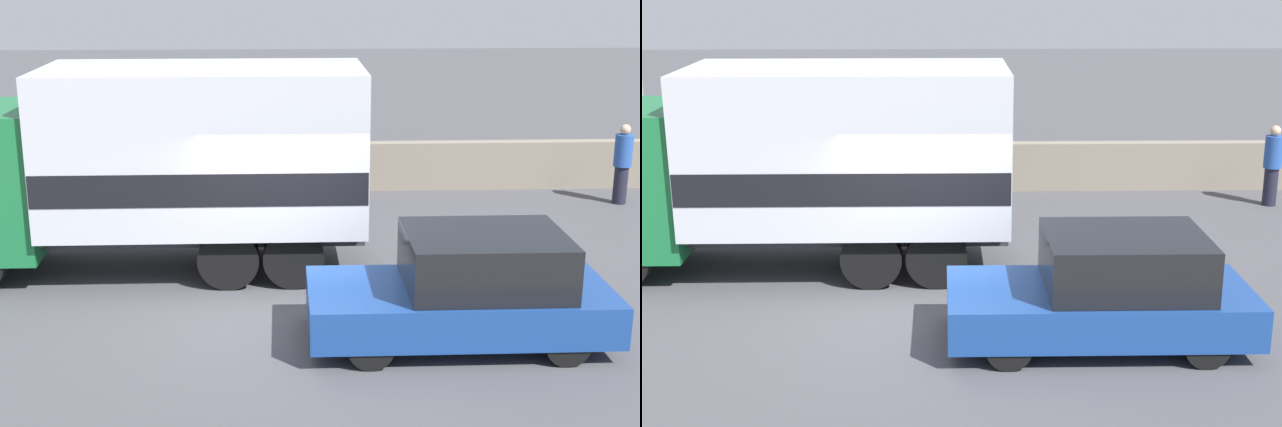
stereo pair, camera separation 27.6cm
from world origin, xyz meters
TOP-DOWN VIEW (x-y plane):
  - ground_plane at (0.00, 0.00)m, footprint 80.00×80.00m
  - stone_wall_backdrop at (0.00, 7.11)m, footprint 60.00×0.35m
  - box_truck at (-1.96, 1.91)m, footprint 7.07×2.51m
  - car_hatchback at (2.45, -1.21)m, footprint 4.03×1.83m
  - pedestrian at (7.13, 5.69)m, footprint 0.37×0.37m

SIDE VIEW (x-z plane):
  - ground_plane at x=0.00m, z-range 0.00..0.00m
  - stone_wall_backdrop at x=0.00m, z-range 0.00..1.07m
  - car_hatchback at x=2.45m, z-range -0.03..1.50m
  - pedestrian at x=7.13m, z-range 0.03..1.73m
  - box_truck at x=-1.96m, z-range 0.17..3.52m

